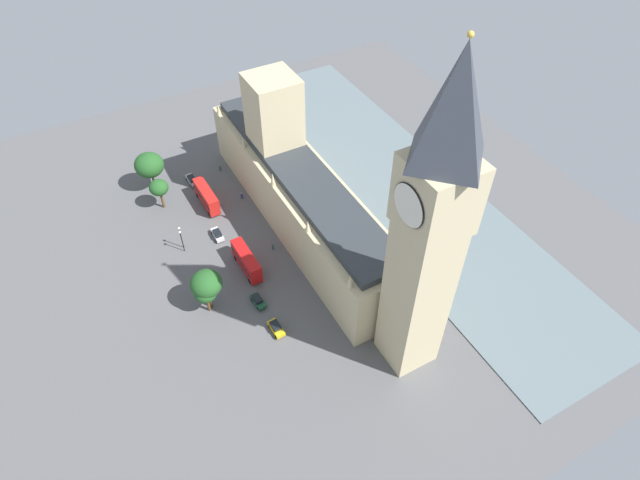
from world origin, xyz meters
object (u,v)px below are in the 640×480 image
at_px(clock_tower, 430,231).
at_px(car_silver_near_tower, 192,180).
at_px(pedestrian_under_trees, 220,168).
at_px(parliament_building, 297,188).
at_px(street_lamp_slot_14, 180,234).
at_px(double_decker_bus_far_end, 247,261).
at_px(plane_tree_slot_11, 205,292).
at_px(plane_tree_slot_12, 159,188).
at_px(car_yellow_cab_opposite_hall, 276,328).
at_px(plane_tree_midblock, 206,284).
at_px(street_lamp_slot_13, 181,237).
at_px(car_dark_green_leading, 258,301).
at_px(car_white_trailing, 217,234).
at_px(plane_tree_slot_10, 149,165).
at_px(double_decker_bus_corner, 207,196).
at_px(pedestrian_by_river_gate, 242,196).
at_px(pedestrian_kerbside, 273,246).

bearing_deg(clock_tower, car_silver_near_tower, -74.45).
bearing_deg(pedestrian_under_trees, parliament_building, -104.03).
bearing_deg(street_lamp_slot_14, double_decker_bus_far_end, 127.89).
height_order(pedestrian_under_trees, plane_tree_slot_11, plane_tree_slot_11).
bearing_deg(plane_tree_slot_12, car_yellow_cab_opposite_hall, 100.41).
bearing_deg(plane_tree_midblock, street_lamp_slot_13, -90.71).
distance_m(car_silver_near_tower, pedestrian_under_trees, 8.14).
bearing_deg(plane_tree_midblock, car_dark_green_leading, 155.39).
height_order(car_white_trailing, car_dark_green_leading, same).
relative_size(car_silver_near_tower, plane_tree_slot_10, 0.47).
xyz_separation_m(clock_tower, double_decker_bus_corner, (17.78, -56.23, -29.00)).
relative_size(car_silver_near_tower, plane_tree_slot_11, 0.64).
xyz_separation_m(clock_tower, plane_tree_slot_10, (27.07, -68.18, -24.38)).
relative_size(car_silver_near_tower, plane_tree_midblock, 0.50).
distance_m(clock_tower, double_decker_bus_corner, 65.71).
xyz_separation_m(pedestrian_by_river_gate, plane_tree_slot_10, (17.33, -13.62, 6.50)).
height_order(plane_tree_slot_11, street_lamp_slot_14, plane_tree_slot_11).
bearing_deg(double_decker_bus_far_end, parliament_building, -152.82).
bearing_deg(car_silver_near_tower, car_yellow_cab_opposite_hall, -93.11).
bearing_deg(car_white_trailing, pedestrian_kerbside, -44.17).
xyz_separation_m(pedestrian_kerbside, plane_tree_midblock, (17.63, 8.36, 6.23)).
bearing_deg(pedestrian_under_trees, clock_tower, -115.49).
xyz_separation_m(car_white_trailing, street_lamp_slot_14, (7.77, -0.63, 3.44)).
relative_size(parliament_building, street_lamp_slot_13, 11.25).
xyz_separation_m(double_decker_bus_corner, car_dark_green_leading, (1.64, 32.95, -1.75)).
distance_m(car_white_trailing, street_lamp_slot_14, 8.52).
distance_m(pedestrian_kerbside, pedestrian_by_river_gate, 19.04).
height_order(car_white_trailing, plane_tree_midblock, plane_tree_midblock).
xyz_separation_m(pedestrian_kerbside, plane_tree_slot_12, (17.02, -25.00, 5.22)).
relative_size(car_dark_green_leading, car_yellow_cab_opposite_hall, 0.99).
distance_m(car_white_trailing, pedestrian_by_river_gate, 13.94).
relative_size(pedestrian_kerbside, pedestrian_by_river_gate, 1.02).
distance_m(plane_tree_slot_12, street_lamp_slot_13, 16.29).
bearing_deg(street_lamp_slot_14, pedestrian_by_river_gate, -152.83).
relative_size(parliament_building, pedestrian_kerbside, 40.43).
distance_m(parliament_building, plane_tree_slot_12, 32.54).
distance_m(clock_tower, pedestrian_by_river_gate, 63.45).
bearing_deg(car_dark_green_leading, plane_tree_midblock, -29.48).
bearing_deg(car_dark_green_leading, street_lamp_slot_13, -73.40).
distance_m(plane_tree_slot_10, plane_tree_slot_11, 41.78).
xyz_separation_m(double_decker_bus_corner, car_white_trailing, (1.93, 11.40, -1.75)).
bearing_deg(pedestrian_under_trees, pedestrian_by_river_gate, -121.59).
bearing_deg(clock_tower, plane_tree_slot_12, -65.72).
bearing_deg(pedestrian_by_river_gate, car_silver_near_tower, -106.58).
bearing_deg(car_silver_near_tower, pedestrian_under_trees, 6.82).
height_order(car_dark_green_leading, street_lamp_slot_14, street_lamp_slot_14).
bearing_deg(street_lamp_slot_14, clock_tower, 121.16).
distance_m(pedestrian_kerbside, plane_tree_midblock, 20.48).
xyz_separation_m(double_decker_bus_corner, plane_tree_slot_10, (9.29, -11.96, 4.61)).
height_order(clock_tower, pedestrian_under_trees, clock_tower).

